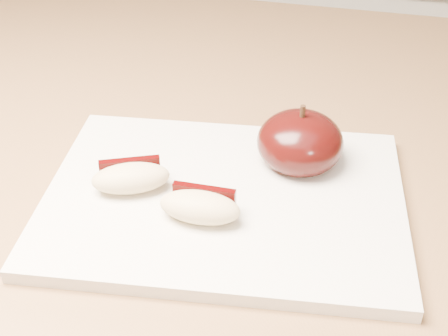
# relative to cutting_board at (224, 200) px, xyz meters

# --- Properties ---
(back_cabinet) EXTENTS (2.40, 0.62, 0.94)m
(back_cabinet) POSITION_rel_cutting_board_xyz_m (0.09, 0.81, -0.43)
(back_cabinet) COLOR silver
(back_cabinet) RESTS_ON ground
(cutting_board) EXTENTS (0.30, 0.23, 0.01)m
(cutting_board) POSITION_rel_cutting_board_xyz_m (0.00, 0.00, 0.00)
(cutting_board) COLOR silver
(cutting_board) RESTS_ON island_counter
(apple_half) EXTENTS (0.08, 0.08, 0.06)m
(apple_half) POSITION_rel_cutting_board_xyz_m (0.05, 0.06, 0.02)
(apple_half) COLOR black
(apple_half) RESTS_ON cutting_board
(apple_wedge_a) EXTENTS (0.07, 0.05, 0.02)m
(apple_wedge_a) POSITION_rel_cutting_board_xyz_m (-0.07, -0.01, 0.02)
(apple_wedge_a) COLOR beige
(apple_wedge_a) RESTS_ON cutting_board
(apple_wedge_b) EXTENTS (0.06, 0.03, 0.02)m
(apple_wedge_b) POSITION_rel_cutting_board_xyz_m (-0.01, -0.03, 0.02)
(apple_wedge_b) COLOR beige
(apple_wedge_b) RESTS_ON cutting_board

